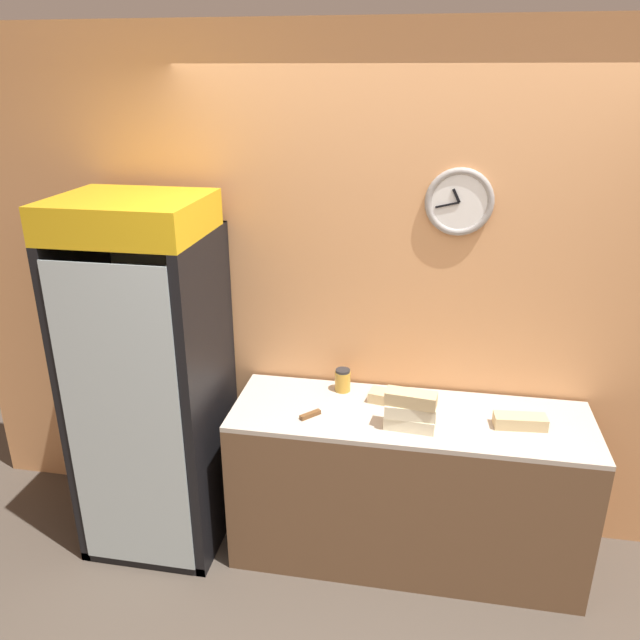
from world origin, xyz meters
TOP-DOWN VIEW (x-y plane):
  - wall_back at (0.00, 1.18)m, footprint 5.20×0.09m
  - prep_counter at (0.00, 0.84)m, footprint 1.80×0.58m
  - beverage_cooler at (-1.35, 0.84)m, footprint 0.70×0.68m
  - sandwich_stack_bottom at (0.00, 0.71)m, footprint 0.25×0.11m
  - sandwich_stack_middle at (0.00, 0.71)m, footprint 0.24×0.10m
  - sandwich_stack_top at (0.00, 0.71)m, footprint 0.25×0.12m
  - sandwich_flat_left at (0.52, 0.82)m, footprint 0.26×0.11m
  - sandwich_flat_right at (-0.09, 0.94)m, footprint 0.26×0.14m
  - chefs_knife at (-0.45, 0.77)m, footprint 0.24×0.25m
  - condiment_jar at (-0.37, 1.03)m, footprint 0.08×0.08m

SIDE VIEW (x-z plane):
  - prep_counter at x=0.00m, z-range 0.00..0.87m
  - chefs_knife at x=-0.45m, z-range 0.86..0.89m
  - sandwich_flat_right at x=-0.09m, z-range 0.87..0.92m
  - sandwich_flat_left at x=0.52m, z-range 0.87..0.93m
  - sandwich_stack_bottom at x=0.00m, z-range 0.87..0.93m
  - condiment_jar at x=-0.37m, z-range 0.87..0.99m
  - sandwich_stack_middle at x=0.00m, z-range 0.93..1.00m
  - sandwich_stack_top at x=0.00m, z-range 1.00..1.06m
  - beverage_cooler at x=-1.35m, z-range 0.08..2.01m
  - wall_back at x=0.00m, z-range 0.00..2.70m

